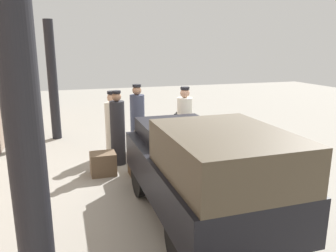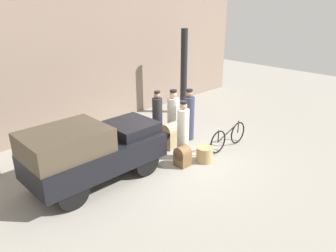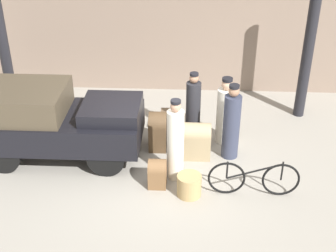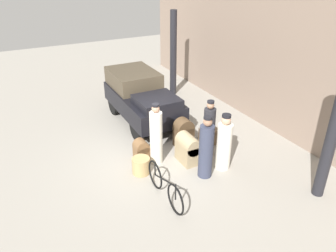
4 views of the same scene
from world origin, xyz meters
name	(u,v)px [view 1 (image 1 of 4)]	position (x,y,z in m)	size (l,w,h in m)	color
ground_plane	(179,168)	(0.00, 0.00, 0.00)	(30.00, 30.00, 0.00)	gray
canopy_pillar_left	(29,179)	(-4.04, 2.64, 1.70)	(0.27, 0.27, 3.41)	black
canopy_pillar_right	(53,81)	(3.48, 2.64, 1.70)	(0.27, 0.27, 3.41)	black
truck	(203,167)	(-2.30, 0.44, 0.92)	(3.53, 1.62, 1.63)	black
bicycle	(182,129)	(1.92, -0.78, 0.38)	(1.79, 0.04, 0.78)	black
wicker_basket	(202,147)	(0.67, -0.85, 0.22)	(0.49, 0.49, 0.45)	tan
porter_with_bicycle	(118,131)	(0.72, 1.24, 0.79)	(0.33, 0.33, 1.71)	#232328
porter_carrying_trunk	(184,128)	(0.37, -0.26, 0.83)	(0.35, 0.35, 1.79)	silver
porter_standing_middle	(113,126)	(1.46, 1.23, 0.73)	(0.40, 0.40, 1.61)	silver
porter_lifting_near_truck	(138,121)	(1.56, 0.59, 0.80)	(0.37, 0.37, 1.74)	#33384C
trunk_barrel_dark	(142,154)	(-0.06, 0.87, 0.46)	(0.40, 0.55, 0.89)	#4C3823
suitcase_black_upright	(202,153)	(0.02, -0.57, 0.30)	(0.36, 0.39, 0.60)	brown
trunk_umber_medium	(103,164)	(0.17, 1.66, 0.24)	(0.44, 0.53, 0.48)	brown
trunk_wicker_pale	(147,143)	(0.76, 0.55, 0.42)	(0.71, 0.48, 0.82)	#9E8966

